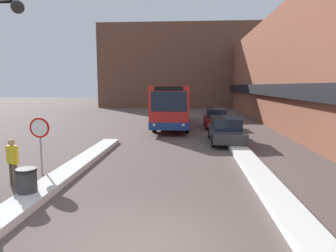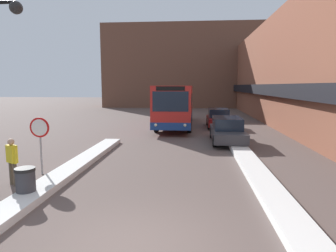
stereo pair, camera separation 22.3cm
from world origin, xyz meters
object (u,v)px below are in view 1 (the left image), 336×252
at_px(city_bus, 174,104).
at_px(trash_bin, 27,184).
at_px(pedestrian, 12,158).
at_px(parked_car_middle, 216,118).
at_px(stop_sign, 40,134).
at_px(parked_car_front, 226,130).

bearing_deg(city_bus, trash_bin, -101.62).
xyz_separation_m(pedestrian, trash_bin, (1.11, -1.13, -0.49)).
relative_size(parked_car_middle, stop_sign, 1.95).
bearing_deg(parked_car_front, trash_bin, -125.74).
height_order(parked_car_front, trash_bin, parked_car_front).
xyz_separation_m(city_bus, stop_sign, (-4.27, -14.45, -0.25)).
bearing_deg(parked_car_middle, pedestrian, -118.04).
relative_size(stop_sign, trash_bin, 2.31).
bearing_deg(pedestrian, parked_car_middle, 93.64).
bearing_deg(parked_car_front, city_bus, 116.04).
relative_size(city_bus, pedestrian, 7.40).
relative_size(city_bus, trash_bin, 12.58).
distance_m(parked_car_front, parked_car_middle, 6.62).
bearing_deg(city_bus, parked_car_middle, -9.12).
bearing_deg(parked_car_middle, trash_bin, -113.16).
distance_m(city_bus, pedestrian, 16.45).
xyz_separation_m(city_bus, pedestrian, (-4.59, -15.77, -0.87)).
xyz_separation_m(parked_car_front, parked_car_middle, (-0.00, 6.62, -0.01)).
bearing_deg(city_bus, parked_car_front, -63.96).
bearing_deg(trash_bin, pedestrian, 134.55).
distance_m(parked_car_middle, stop_sign, 15.94).
relative_size(parked_car_front, stop_sign, 2.18).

